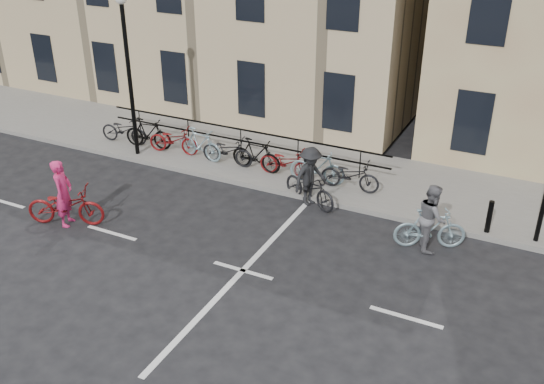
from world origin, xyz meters
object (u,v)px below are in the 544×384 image
at_px(lamp_post, 127,56).
at_px(cyclist_grey, 431,223).
at_px(cyclist_pink, 65,203).
at_px(cyclist_dark, 310,182).

height_order(lamp_post, cyclist_grey, lamp_post).
bearing_deg(cyclist_pink, cyclist_dark, -75.58).
xyz_separation_m(lamp_post, cyclist_dark, (6.57, -0.50, -2.80)).
bearing_deg(cyclist_grey, lamp_post, 58.72).
distance_m(cyclist_pink, cyclist_grey, 9.68).
relative_size(lamp_post, cyclist_pink, 2.36).
relative_size(lamp_post, cyclist_dark, 2.53).
bearing_deg(lamp_post, cyclist_grey, -7.53).
xyz_separation_m(cyclist_grey, cyclist_dark, (-3.67, 0.85, -0.02)).
relative_size(cyclist_pink, cyclist_grey, 1.19).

